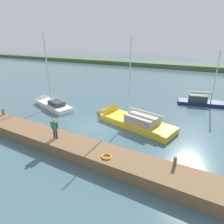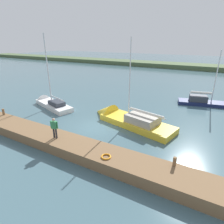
{
  "view_description": "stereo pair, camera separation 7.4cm",
  "coord_description": "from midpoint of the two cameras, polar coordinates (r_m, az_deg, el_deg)",
  "views": [
    {
      "loc": [
        -9.23,
        13.48,
        7.87
      ],
      "look_at": [
        -1.02,
        -1.4,
        1.27
      ],
      "focal_mm": 29.96,
      "sensor_mm": 36.0,
      "label": 1
    },
    {
      "loc": [
        -9.3,
        13.44,
        7.87
      ],
      "look_at": [
        -1.02,
        -1.4,
        1.27
      ],
      "focal_mm": 29.96,
      "sensor_mm": 36.0,
      "label": 2
    }
  ],
  "objects": [
    {
      "name": "dock_pier",
      "position": [
        15.01,
        -14.42,
        -9.38
      ],
      "size": [
        22.94,
        2.27,
        0.8
      ],
      "primitive_type": "cube",
      "color": "brown",
      "rests_on": "ground_plane"
    },
    {
      "name": "person_on_dock",
      "position": [
        14.74,
        -17.28,
        -4.38
      ],
      "size": [
        0.62,
        0.32,
        1.65
      ],
      "rotation": [
        0.0,
        0.0,
        1.8
      ],
      "color": "#28282D",
      "rests_on": "dock_pier"
    },
    {
      "name": "sailboat_inner_slip",
      "position": [
        25.24,
        -18.74,
        2.37
      ],
      "size": [
        7.69,
        3.96,
        9.38
      ],
      "rotation": [
        0.0,
        0.0,
        -0.3
      ],
      "color": "white",
      "rests_on": "ground_plane"
    },
    {
      "name": "mooring_post_far",
      "position": [
        21.63,
        -30.36,
        -0.01
      ],
      "size": [
        0.23,
        0.23,
        0.63
      ],
      "primitive_type": "cylinder",
      "color": "brown",
      "rests_on": "dock_pier"
    },
    {
      "name": "far_shoreline",
      "position": [
        61.12,
        20.46,
        12.53
      ],
      "size": [
        180.0,
        8.0,
        2.4
      ],
      "primitive_type": "cube",
      "color": "#4C603D",
      "rests_on": "ground_plane"
    },
    {
      "name": "mooring_post_near",
      "position": [
        12.09,
        18.52,
        -14.12
      ],
      "size": [
        0.21,
        0.21,
        0.59
      ],
      "primitive_type": "cylinder",
      "color": "brown",
      "rests_on": "dock_pier"
    },
    {
      "name": "sailboat_far_right",
      "position": [
        27.14,
        28.3,
        2.05
      ],
      "size": [
        7.85,
        3.56,
        7.76
      ],
      "rotation": [
        0.0,
        0.0,
        3.37
      ],
      "color": "navy",
      "rests_on": "ground_plane"
    },
    {
      "name": "life_ring_buoy",
      "position": [
        12.35,
        -1.85,
        -13.46
      ],
      "size": [
        0.66,
        0.66,
        0.1
      ],
      "primitive_type": "torus",
      "color": "orange",
      "rests_on": "dock_pier"
    },
    {
      "name": "ground_plane",
      "position": [
        18.14,
        -5.08,
        -4.59
      ],
      "size": [
        200.0,
        200.0,
        0.0
      ],
      "primitive_type": "plane",
      "color": "#42606B"
    },
    {
      "name": "sailboat_mid_channel",
      "position": [
        19.24,
        3.3,
        -2.24
      ],
      "size": [
        9.65,
        4.63,
        9.28
      ],
      "rotation": [
        0.0,
        0.0,
        -0.23
      ],
      "color": "gold",
      "rests_on": "ground_plane"
    }
  ]
}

